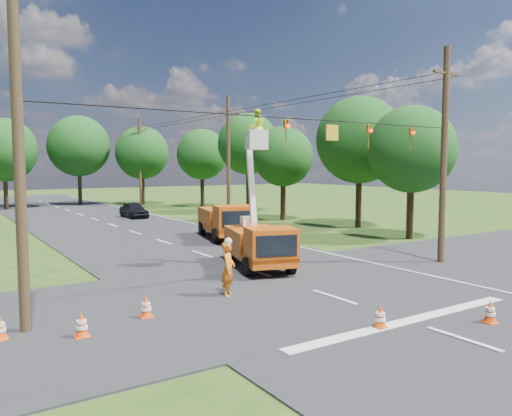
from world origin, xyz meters
TOP-DOWN VIEW (x-y plane):
  - ground at (0.00, 20.00)m, footprint 140.00×140.00m
  - road_main at (0.00, 20.00)m, footprint 12.00×100.00m
  - road_cross at (0.00, 2.00)m, footprint 56.00×10.00m
  - stop_bar at (0.00, -3.20)m, footprint 9.00×0.45m
  - edge_line at (5.60, 20.00)m, footprint 0.12×90.00m
  - bucket_truck at (0.66, 5.70)m, footprint 3.51×5.74m
  - second_truck at (3.74, 14.11)m, footprint 3.65×6.33m
  - ground_worker at (-2.91, 2.25)m, footprint 0.82×0.82m
  - distant_car at (3.33, 29.67)m, footprint 1.67×4.08m
  - traffic_cone_0 at (-1.14, -3.18)m, footprint 0.38×0.38m
  - traffic_cone_1 at (1.89, -4.57)m, footprint 0.38×0.38m
  - traffic_cone_2 at (1.56, 6.74)m, footprint 0.38×0.38m
  - traffic_cone_3 at (2.21, 11.28)m, footprint 0.38×0.38m
  - traffic_cone_4 at (-6.27, 1.37)m, footprint 0.38×0.38m
  - traffic_cone_5 at (-8.33, 0.67)m, footprint 0.38×0.38m
  - traffic_cone_6 at (-10.17, 1.62)m, footprint 0.38×0.38m
  - traffic_cone_7 at (4.51, 16.96)m, footprint 0.38×0.38m
  - pole_right_near at (8.50, 2.00)m, footprint 1.80×0.30m
  - pole_right_mid at (8.50, 22.00)m, footprint 1.80×0.30m
  - pole_right_far at (8.50, 42.00)m, footprint 1.80×0.30m
  - pole_left at (-9.50, 2.00)m, footprint 0.30×0.30m
  - signal_span at (2.23, 1.99)m, footprint 18.00×0.29m
  - tree_right_a at (13.50, 8.00)m, footprint 5.40×5.40m
  - tree_right_b at (15.00, 14.00)m, footprint 6.40×6.40m
  - tree_right_c at (13.20, 21.00)m, footprint 5.00×5.00m
  - tree_right_d at (14.80, 29.00)m, footprint 6.00×6.00m
  - tree_right_e at (13.80, 37.00)m, footprint 5.60×5.60m
  - tree_far_a at (-5.00, 45.00)m, footprint 6.60×6.60m
  - tree_far_b at (3.00, 47.00)m, footprint 7.00×7.00m
  - tree_far_c at (9.50, 44.00)m, footprint 6.20×6.20m

SIDE VIEW (x-z plane):
  - ground at x=0.00m, z-range 0.00..0.00m
  - road_main at x=0.00m, z-range -0.03..0.03m
  - road_cross at x=0.00m, z-range -0.04..0.04m
  - stop_bar at x=0.00m, z-range -0.01..0.01m
  - edge_line at x=5.60m, z-range -0.01..0.01m
  - traffic_cone_0 at x=-1.14m, z-range 0.00..0.71m
  - traffic_cone_1 at x=1.89m, z-range 0.00..0.71m
  - traffic_cone_2 at x=1.56m, z-range 0.00..0.71m
  - traffic_cone_3 at x=2.21m, z-range 0.00..0.71m
  - traffic_cone_4 at x=-6.27m, z-range 0.00..0.71m
  - traffic_cone_5 at x=-8.33m, z-range 0.00..0.71m
  - traffic_cone_6 at x=-10.17m, z-range 0.00..0.71m
  - traffic_cone_7 at x=4.51m, z-range 0.00..0.71m
  - distant_car at x=3.33m, z-range 0.00..1.39m
  - ground_worker at x=-2.91m, z-range 0.00..1.92m
  - second_truck at x=3.74m, z-range 0.05..2.28m
  - bucket_truck at x=0.66m, z-range -2.01..5.08m
  - pole_left at x=-9.50m, z-range 0.00..9.00m
  - pole_right_near at x=8.50m, z-range 0.11..10.11m
  - pole_right_mid at x=8.50m, z-range 0.11..10.11m
  - pole_right_far at x=8.50m, z-range 0.11..10.11m
  - tree_right_c at x=13.20m, z-range 1.40..9.23m
  - tree_right_a at x=13.50m, z-range 1.42..9.70m
  - tree_right_e at x=13.80m, z-range 1.50..10.12m
  - signal_span at x=2.23m, z-range 5.34..6.41m
  - tree_far_c at x=9.50m, z-range 1.47..10.65m
  - tree_far_a at x=-5.00m, z-range 1.44..10.94m
  - tree_right_b at x=15.00m, z-range 1.61..11.26m
  - tree_right_d at x=14.80m, z-range 1.83..11.53m
  - tree_far_b at x=3.00m, z-range 1.65..11.97m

